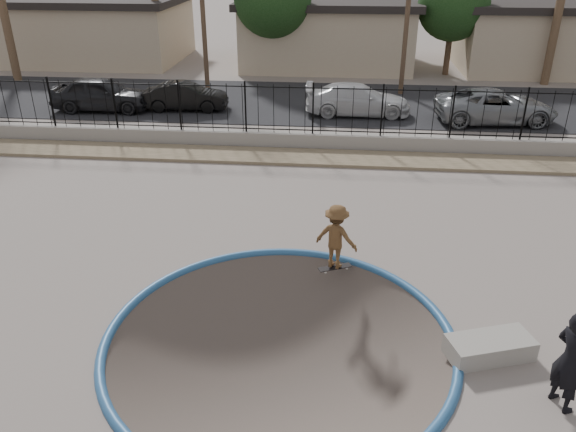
% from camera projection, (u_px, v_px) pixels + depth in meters
% --- Properties ---
extents(ground, '(120.00, 120.00, 2.20)m').
position_uv_depth(ground, '(314.00, 160.00, 23.19)').
color(ground, gray).
rests_on(ground, ground).
extents(bowl_pit, '(6.84, 6.84, 1.80)m').
position_uv_depth(bowl_pit, '(280.00, 339.00, 11.10)').
color(bowl_pit, '#4E423C').
rests_on(bowl_pit, ground).
extents(coping_ring, '(7.04, 7.04, 0.20)m').
position_uv_depth(coping_ring, '(280.00, 339.00, 11.10)').
color(coping_ring, '#2A598A').
rests_on(coping_ring, ground).
extents(rock_strip, '(42.00, 1.60, 0.11)m').
position_uv_depth(rock_strip, '(311.00, 157.00, 20.18)').
color(rock_strip, '#988164').
rests_on(rock_strip, ground).
extents(retaining_wall, '(42.00, 0.45, 0.60)m').
position_uv_depth(retaining_wall, '(312.00, 141.00, 21.05)').
color(retaining_wall, gray).
rests_on(retaining_wall, ground).
extents(fence, '(40.00, 0.04, 1.80)m').
position_uv_depth(fence, '(313.00, 110.00, 20.52)').
color(fence, black).
rests_on(fence, retaining_wall).
extents(street, '(90.00, 8.00, 0.04)m').
position_uv_depth(street, '(320.00, 102.00, 27.16)').
color(street, black).
rests_on(street, ground).
extents(house_west, '(11.60, 8.60, 3.90)m').
position_uv_depth(house_west, '(94.00, 28.00, 36.06)').
color(house_west, tan).
rests_on(house_west, ground).
extents(house_center, '(10.60, 8.60, 3.90)m').
position_uv_depth(house_center, '(328.00, 31.00, 34.77)').
color(house_center, tan).
rests_on(house_center, ground).
extents(house_east, '(12.60, 8.60, 3.90)m').
position_uv_depth(house_east, '(562.00, 35.00, 33.56)').
color(house_east, tan).
rests_on(house_east, ground).
extents(street_tree_mid, '(3.96, 3.96, 5.83)m').
position_uv_depth(street_tree_mid, '(454.00, 5.00, 31.11)').
color(street_tree_mid, '#473323').
rests_on(street_tree_mid, ground).
extents(skater, '(1.17, 0.92, 1.59)m').
position_uv_depth(skater, '(336.00, 240.00, 13.08)').
color(skater, brown).
rests_on(skater, ground).
extents(skateboard, '(0.82, 0.51, 0.07)m').
position_uv_depth(skateboard, '(335.00, 267.00, 13.41)').
color(skateboard, black).
rests_on(skateboard, ground).
extents(videographer, '(0.69, 0.81, 1.88)m').
position_uv_depth(videographer, '(571.00, 361.00, 9.14)').
color(videographer, black).
rests_on(videographer, ground).
extents(concrete_ledge, '(1.74, 1.16, 0.40)m').
position_uv_depth(concrete_ledge, '(490.00, 347.00, 10.56)').
color(concrete_ledge, gray).
rests_on(concrete_ledge, ground).
extents(car_a, '(4.52, 1.94, 1.52)m').
position_uv_depth(car_a, '(102.00, 94.00, 25.50)').
color(car_a, black).
rests_on(car_a, street).
extents(car_b, '(3.86, 1.57, 1.25)m').
position_uv_depth(car_b, '(186.00, 96.00, 25.61)').
color(car_b, black).
rests_on(car_b, street).
extents(car_c, '(4.69, 2.03, 1.35)m').
position_uv_depth(car_c, '(358.00, 99.00, 24.92)').
color(car_c, silver).
rests_on(car_c, street).
extents(car_d, '(5.23, 2.78, 1.40)m').
position_uv_depth(car_d, '(495.00, 106.00, 23.83)').
color(car_d, gray).
rests_on(car_d, street).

